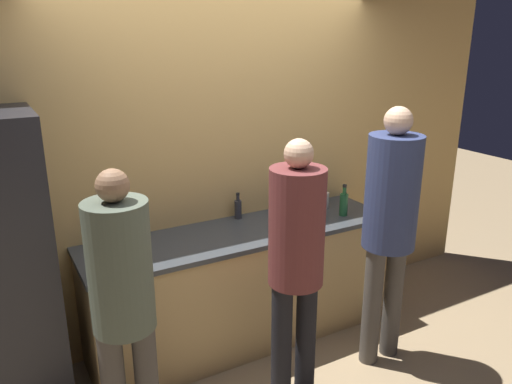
% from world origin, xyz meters
% --- Properties ---
extents(ground_plane, '(14.00, 14.00, 0.00)m').
position_xyz_m(ground_plane, '(0.00, 0.00, 0.00)').
color(ground_plane, '#9E8460').
extents(wall_back, '(5.20, 0.06, 2.60)m').
position_xyz_m(wall_back, '(0.00, 0.69, 1.30)').
color(wall_back, '#E0B266').
rests_on(wall_back, ground_plane).
extents(counter, '(2.32, 0.67, 0.89)m').
position_xyz_m(counter, '(0.00, 0.37, 0.45)').
color(counter, tan).
rests_on(counter, ground_plane).
extents(person_left, '(0.33, 0.33, 1.64)m').
position_xyz_m(person_left, '(-1.04, -0.30, 0.96)').
color(person_left, '#4C4742').
rests_on(person_left, ground_plane).
extents(person_center, '(0.33, 0.33, 1.70)m').
position_xyz_m(person_center, '(-0.01, -0.37, 1.00)').
color(person_center, black).
rests_on(person_center, ground_plane).
extents(person_right, '(0.35, 0.35, 1.82)m').
position_xyz_m(person_right, '(0.75, -0.34, 1.09)').
color(person_right, '#4C4742').
rests_on(person_right, ground_plane).
extents(fruit_bowl, '(0.27, 0.27, 0.14)m').
position_xyz_m(fruit_bowl, '(0.59, 0.37, 0.94)').
color(fruit_bowl, '#4C3323').
rests_on(fruit_bowl, counter).
extents(utensil_crock, '(0.10, 0.10, 0.29)m').
position_xyz_m(utensil_crock, '(0.81, 0.48, 0.96)').
color(utensil_crock, silver).
rests_on(utensil_crock, counter).
extents(bottle_dark, '(0.05, 0.05, 0.20)m').
position_xyz_m(bottle_dark, '(0.09, 0.59, 0.97)').
color(bottle_dark, '#333338').
rests_on(bottle_dark, counter).
extents(bottle_green, '(0.06, 0.06, 0.25)m').
position_xyz_m(bottle_green, '(0.84, 0.25, 0.99)').
color(bottle_green, '#236033').
rests_on(bottle_green, counter).
extents(cup_red, '(0.08, 0.08, 0.10)m').
position_xyz_m(cup_red, '(-0.95, 0.56, 0.94)').
color(cup_red, '#A33D33').
rests_on(cup_red, counter).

